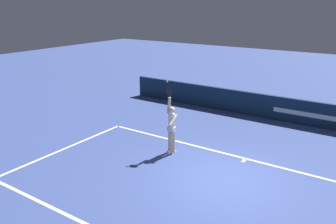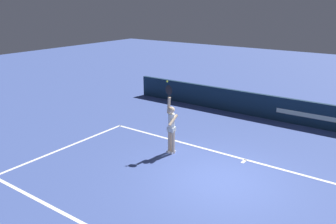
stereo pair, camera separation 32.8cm
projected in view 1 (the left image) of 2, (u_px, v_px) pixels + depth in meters
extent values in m
plane|color=#3C5093|center=(224.00, 180.00, 10.46)|extent=(60.00, 60.00, 0.00)
cube|color=white|center=(246.00, 159.00, 11.85)|extent=(11.63, 0.11, 0.00)
cube|color=white|center=(66.00, 148.00, 12.71)|extent=(0.11, 5.73, 0.00)
cube|color=white|center=(244.00, 160.00, 11.73)|extent=(0.11, 0.30, 0.00)
cube|color=#142B42|center=(287.00, 110.00, 15.39)|extent=(16.47, 0.17, 1.09)
cube|color=silver|center=(335.00, 119.00, 14.27)|extent=(5.09, 0.01, 0.20)
cylinder|color=beige|center=(173.00, 142.00, 12.17)|extent=(0.12, 0.12, 0.85)
cylinder|color=beige|center=(170.00, 141.00, 12.25)|extent=(0.12, 0.12, 0.85)
cube|color=white|center=(173.00, 152.00, 12.27)|extent=(0.11, 0.24, 0.07)
cube|color=white|center=(169.00, 151.00, 12.36)|extent=(0.11, 0.24, 0.07)
cylinder|color=white|center=(172.00, 122.00, 11.99)|extent=(0.23, 0.23, 0.60)
cube|color=white|center=(172.00, 129.00, 12.07)|extent=(0.26, 0.22, 0.16)
sphere|color=beige|center=(172.00, 110.00, 11.86)|extent=(0.23, 0.23, 0.23)
cylinder|color=beige|center=(169.00, 105.00, 11.88)|extent=(0.15, 0.10, 0.57)
cylinder|color=beige|center=(173.00, 120.00, 11.85)|extent=(0.11, 0.49, 0.35)
ellipsoid|color=black|center=(169.00, 90.00, 11.71)|extent=(0.33, 0.04, 0.38)
cylinder|color=black|center=(169.00, 96.00, 11.77)|extent=(0.03, 0.03, 0.18)
sphere|color=#CCE738|center=(167.00, 82.00, 11.73)|extent=(0.07, 0.07, 0.07)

